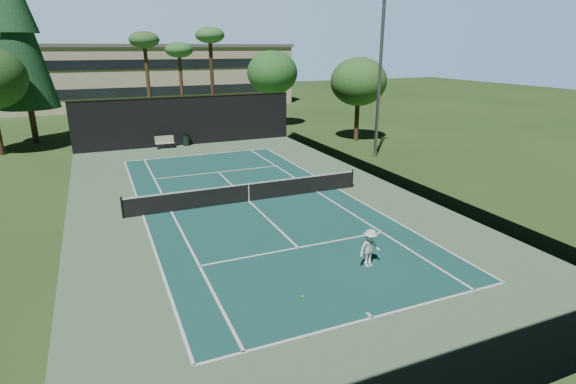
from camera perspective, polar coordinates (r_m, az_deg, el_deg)
name	(u,v)px	position (r m, az deg, el deg)	size (l,w,h in m)	color
ground	(249,201)	(24.23, -4.98, -1.20)	(160.00, 160.00, 0.00)	#284A1B
apron_slab	(249,201)	(24.23, -4.98, -1.19)	(18.00, 32.00, 0.01)	#527552
court_surface	(249,201)	(24.22, -4.98, -1.18)	(10.97, 23.77, 0.01)	#174C47
court_lines	(249,201)	(24.22, -4.98, -1.16)	(11.07, 23.87, 0.01)	white
tennis_net	(249,192)	(24.05, -5.01, 0.05)	(12.90, 0.10, 1.10)	black
fence	(248,165)	(23.71, -5.16, 3.43)	(18.04, 32.05, 4.03)	black
player	(370,248)	(17.22, 10.36, -7.00)	(0.96, 0.55, 1.49)	white
tennis_ball_a	(302,297)	(15.27, 1.84, -13.13)	(0.08, 0.08, 0.08)	#C1D831
tennis_ball_b	(209,198)	(25.00, -10.02, -0.73)	(0.07, 0.07, 0.07)	#DCF237
tennis_ball_c	(252,186)	(26.73, -4.54, 0.73)	(0.07, 0.07, 0.07)	#D0DF32
tennis_ball_d	(194,195)	(25.59, -11.91, -0.40)	(0.07, 0.07, 0.07)	#DCED35
park_bench	(165,142)	(38.18, -15.39, 6.17)	(1.50, 0.45, 1.02)	beige
trash_bin	(186,140)	(38.79, -12.79, 6.44)	(0.56, 0.56, 0.95)	black
pine_tree	(16,26)	(44.09, -31.26, 17.63)	(4.80, 4.80, 15.00)	#4C3520
palm_a	(145,44)	(46.06, -17.76, 17.48)	(2.80, 2.80, 9.32)	#4C3720
palm_b	(179,53)	(48.55, -13.66, 16.80)	(2.80, 2.80, 8.42)	#4E3221
palm_c	(210,39)	(46.13, -9.87, 18.55)	(2.80, 2.80, 9.77)	#3F281B
decid_tree_a	(272,73)	(47.05, -2.00, 14.89)	(5.12, 5.12, 7.62)	#4B3220
decid_tree_b	(359,82)	(39.91, 8.95, 13.66)	(4.80, 4.80, 7.14)	#4F3322
campus_building	(144,75)	(68.23, -17.79, 14.00)	(40.50, 12.50, 8.30)	#BCAF91
light_pole	(380,68)	(33.72, 11.63, 15.11)	(0.90, 0.25, 12.22)	gray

